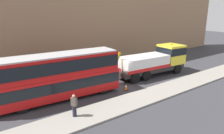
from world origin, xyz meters
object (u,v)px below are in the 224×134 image
Objects in this scene: double_decker_bus at (58,75)px; traffic_cone_near_bus at (126,87)px; pedestrian_onlooker at (74,106)px; recovery_tow_truck at (155,61)px.

double_decker_bus reaches higher than traffic_cone_near_bus.
pedestrian_onlooker is 2.38× the size of traffic_cone_near_bus.
recovery_tow_truck is 6.42m from traffic_cone_near_bus.
traffic_cone_near_bus is at bearing -158.44° from recovery_tow_truck.
recovery_tow_truck reaches higher than pedestrian_onlooker.
recovery_tow_truck is 13.09m from pedestrian_onlooker.
traffic_cone_near_bus is (6.03, -1.91, -1.89)m from double_decker_bus.
pedestrian_onlooker is (-12.49, -3.84, -0.77)m from recovery_tow_truck.
recovery_tow_truck is at bearing -12.80° from pedestrian_onlooker.
recovery_tow_truck is 12.02m from double_decker_bus.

